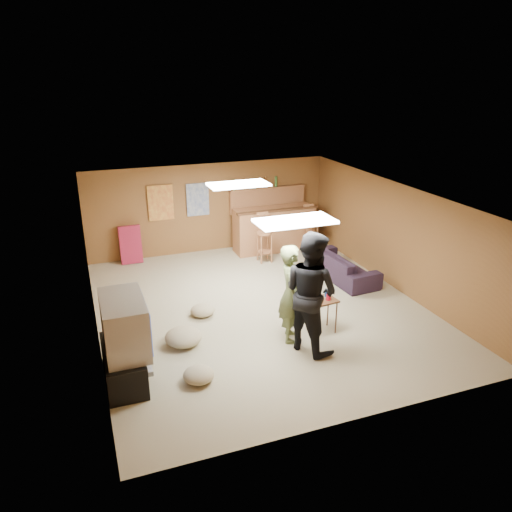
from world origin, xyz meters
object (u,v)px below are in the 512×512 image
object	(u,v)px
tv_body	(124,325)
tray_table	(322,315)
bar_counter	(274,229)
person_olive	(291,293)
sofa	(342,265)
person_black	(311,292)

from	to	relation	value
tv_body	tray_table	size ratio (longest dim) A/B	1.79
tray_table	tv_body	bearing A→B (deg)	-175.33
tv_body	tray_table	bearing A→B (deg)	4.67
tv_body	bar_counter	world-z (taller)	tv_body
person_olive	tv_body	bearing A→B (deg)	114.12
bar_counter	sofa	size ratio (longest dim) A/B	1.02
bar_counter	person_black	distance (m)	4.77
bar_counter	person_black	size ratio (longest dim) A/B	0.99
person_olive	sofa	distance (m)	3.03
bar_counter	person_olive	size ratio (longest dim) A/B	1.18
tv_body	person_olive	world-z (taller)	person_olive
bar_counter	tray_table	bearing A→B (deg)	-100.91
person_olive	bar_counter	bearing A→B (deg)	0.49
sofa	bar_counter	bearing A→B (deg)	15.04
tv_body	sofa	bearing A→B (deg)	25.13
tv_body	bar_counter	xyz separation A→B (m)	(4.15, 4.45, -0.35)
bar_counter	person_olive	bearing A→B (deg)	-108.66
sofa	tv_body	bearing A→B (deg)	111.38
tv_body	person_black	bearing A→B (deg)	-2.57
tv_body	tray_table	world-z (taller)	tv_body
person_olive	tray_table	xyz separation A→B (m)	(0.62, 0.04, -0.54)
person_black	bar_counter	bearing A→B (deg)	-38.06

